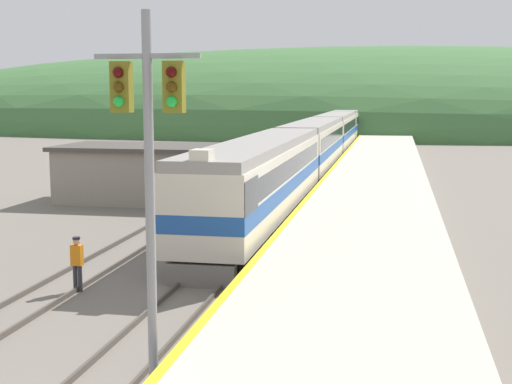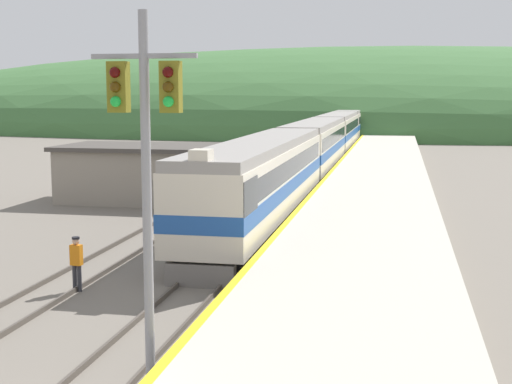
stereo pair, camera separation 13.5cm
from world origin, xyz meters
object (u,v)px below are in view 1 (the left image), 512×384
(carriage_second, at_px, (314,146))
(carriage_fourth, at_px, (349,123))
(express_train_lead_car, at_px, (261,180))
(carriage_third, at_px, (336,132))
(signal_mast_main, at_px, (149,147))
(track_worker, at_px, (77,260))

(carriage_second, relative_size, carriage_fourth, 1.00)
(express_train_lead_car, xyz_separation_m, carriage_third, (0.00, 42.40, -0.01))
(carriage_second, bearing_deg, carriage_third, 90.00)
(carriage_second, height_order, signal_mast_main, signal_mast_main)
(track_worker, bearing_deg, signal_mast_main, -54.39)
(carriage_third, relative_size, signal_mast_main, 2.49)
(carriage_second, xyz_separation_m, carriage_third, (0.00, 20.55, 0.00))
(carriage_second, distance_m, carriage_fourth, 41.11)
(express_train_lead_car, xyz_separation_m, track_worker, (-3.70, -11.72, -1.24))
(carriage_third, distance_m, track_worker, 54.26)
(express_train_lead_car, distance_m, signal_mast_main, 18.83)
(express_train_lead_car, bearing_deg, track_worker, -107.54)
(express_train_lead_car, bearing_deg, carriage_second, 90.00)
(carriage_third, height_order, signal_mast_main, signal_mast_main)
(track_worker, bearing_deg, carriage_fourth, 87.16)
(express_train_lead_car, height_order, carriage_third, express_train_lead_car)
(carriage_fourth, bearing_deg, track_worker, -92.84)
(carriage_third, xyz_separation_m, signal_mast_main, (1.20, -60.96, 2.95))
(carriage_third, bearing_deg, carriage_fourth, 90.00)
(express_train_lead_car, relative_size, carriage_third, 1.11)
(express_train_lead_car, distance_m, carriage_second, 21.84)
(carriage_second, distance_m, carriage_third, 20.55)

